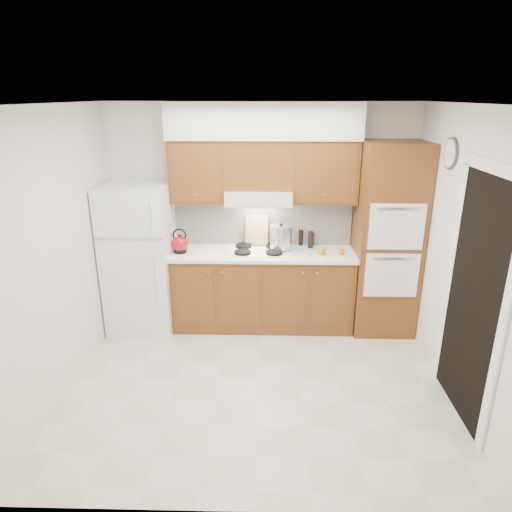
{
  "coord_description": "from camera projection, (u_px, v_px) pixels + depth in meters",
  "views": [
    {
      "loc": [
        0.07,
        -3.83,
        2.67
      ],
      "look_at": [
        -0.04,
        0.45,
        1.15
      ],
      "focal_mm": 32.0,
      "sensor_mm": 36.0,
      "label": 1
    }
  ],
  "objects": [
    {
      "name": "fridge",
      "position": [
        140.0,
        259.0,
        5.32
      ],
      "size": [
        0.75,
        0.72,
        1.72
      ],
      "primitive_type": "cube",
      "color": "white",
      "rests_on": "floor"
    },
    {
      "name": "soffit",
      "position": [
        264.0,
        121.0,
        4.94
      ],
      "size": [
        2.13,
        0.36,
        0.4
      ],
      "primitive_type": "cube",
      "color": "silver",
      "rests_on": "wall_back"
    },
    {
      "name": "base_cabinets",
      "position": [
        263.0,
        290.0,
        5.48
      ],
      "size": [
        2.11,
        0.6,
        0.9
      ],
      "primitive_type": "cube",
      "color": "brown",
      "rests_on": "floor"
    },
    {
      "name": "oven_cabinet",
      "position": [
        387.0,
        240.0,
        5.21
      ],
      "size": [
        0.7,
        0.65,
        2.2
      ],
      "primitive_type": "cube",
      "color": "brown",
      "rests_on": "floor"
    },
    {
      "name": "condiment_c",
      "position": [
        312.0,
        239.0,
        5.51
      ],
      "size": [
        0.06,
        0.06,
        0.15
      ],
      "primitive_type": "cylinder",
      "rotation": [
        0.0,
        0.0,
        0.21
      ],
      "color": "black",
      "rests_on": "countertop"
    },
    {
      "name": "upper_cab_over_hood",
      "position": [
        259.0,
        165.0,
        5.11
      ],
      "size": [
        0.75,
        0.33,
        0.55
      ],
      "primitive_type": "cube",
      "color": "brown",
      "rests_on": "range_hood"
    },
    {
      "name": "countertop",
      "position": [
        263.0,
        253.0,
        5.31
      ],
      "size": [
        2.13,
        0.62,
        0.04
      ],
      "primitive_type": "cube",
      "color": "white",
      "rests_on": "base_cabinets"
    },
    {
      "name": "wall_right",
      "position": [
        462.0,
        259.0,
        4.02
      ],
      "size": [
        0.02,
        3.0,
        2.6
      ],
      "primitive_type": "cube",
      "color": "silver",
      "rests_on": "floor"
    },
    {
      "name": "cutting_board",
      "position": [
        257.0,
        230.0,
        5.45
      ],
      "size": [
        0.28,
        0.13,
        0.36
      ],
      "primitive_type": "cube",
      "rotation": [
        -0.21,
        0.0,
        -0.14
      ],
      "color": "tan",
      "rests_on": "countertop"
    },
    {
      "name": "floor",
      "position": [
        259.0,
        381.0,
        4.5
      ],
      "size": [
        3.6,
        3.6,
        0.0
      ],
      "primitive_type": "plane",
      "color": "beige",
      "rests_on": "ground"
    },
    {
      "name": "orange_far",
      "position": [
        322.0,
        251.0,
        5.2
      ],
      "size": [
        0.1,
        0.1,
        0.09
      ],
      "primitive_type": "sphere",
      "rotation": [
        0.0,
        0.0,
        0.19
      ],
      "color": "orange",
      "rests_on": "countertop"
    },
    {
      "name": "kettle",
      "position": [
        180.0,
        244.0,
        5.25
      ],
      "size": [
        0.2,
        0.2,
        0.19
      ],
      "primitive_type": "sphere",
      "rotation": [
        0.0,
        0.0,
        0.08
      ],
      "color": "#9B0B12",
      "rests_on": "countertop"
    },
    {
      "name": "wall_left",
      "position": [
        59.0,
        255.0,
        4.11
      ],
      "size": [
        0.02,
        3.0,
        2.6
      ],
      "primitive_type": "cube",
      "color": "silver",
      "rests_on": "floor"
    },
    {
      "name": "range_hood",
      "position": [
        259.0,
        197.0,
        5.17
      ],
      "size": [
        0.75,
        0.45,
        0.15
      ],
      "primitive_type": "cube",
      "color": "silver",
      "rests_on": "wall_back"
    },
    {
      "name": "cooktop",
      "position": [
        259.0,
        251.0,
        5.32
      ],
      "size": [
        0.74,
        0.5,
        0.01
      ],
      "primitive_type": "cube",
      "color": "white",
      "rests_on": "countertop"
    },
    {
      "name": "condiment_b",
      "position": [
        311.0,
        240.0,
        5.41
      ],
      "size": [
        0.06,
        0.06,
        0.2
      ],
      "primitive_type": "cylinder",
      "rotation": [
        0.0,
        0.0,
        -0.01
      ],
      "color": "black",
      "rests_on": "countertop"
    },
    {
      "name": "orange_near",
      "position": [
        341.0,
        251.0,
        5.21
      ],
      "size": [
        0.08,
        0.08,
        0.08
      ],
      "primitive_type": "sphere",
      "rotation": [
        0.0,
        0.0,
        0.05
      ],
      "color": "orange",
      "rests_on": "countertop"
    },
    {
      "name": "backsplash",
      "position": [
        263.0,
        222.0,
        5.49
      ],
      "size": [
        2.11,
        0.03,
        0.56
      ],
      "primitive_type": "cube",
      "color": "white",
      "rests_on": "countertop"
    },
    {
      "name": "upper_cab_left",
      "position": [
        198.0,
        171.0,
        5.16
      ],
      "size": [
        0.63,
        0.33,
        0.7
      ],
      "primitive_type": "cube",
      "color": "brown",
      "rests_on": "wall_back"
    },
    {
      "name": "ceiling",
      "position": [
        259.0,
        104.0,
        3.63
      ],
      "size": [
        3.6,
        3.6,
        0.0
      ],
      "primitive_type": "plane",
      "color": "white",
      "rests_on": "wall_back"
    },
    {
      "name": "upper_cab_right",
      "position": [
        325.0,
        172.0,
        5.12
      ],
      "size": [
        0.73,
        0.33,
        0.7
      ],
      "primitive_type": "cube",
      "color": "brown",
      "rests_on": "wall_back"
    },
    {
      "name": "stock_pot",
      "position": [
        281.0,
        237.0,
        5.31
      ],
      "size": [
        0.33,
        0.33,
        0.26
      ],
      "primitive_type": "cylinder",
      "rotation": [
        0.0,
        0.0,
        0.4
      ],
      "color": "silver",
      "rests_on": "cooktop"
    },
    {
      "name": "condiment_a",
      "position": [
        301.0,
        238.0,
        5.51
      ],
      "size": [
        0.07,
        0.07,
        0.19
      ],
      "primitive_type": "cylinder",
      "rotation": [
        0.0,
        0.0,
        0.27
      ],
      "color": "black",
      "rests_on": "countertop"
    },
    {
      "name": "doorway",
      "position": [
        473.0,
        301.0,
        3.78
      ],
      "size": [
        0.02,
        0.9,
        2.1
      ],
      "primitive_type": "cube",
      "color": "black",
      "rests_on": "floor"
    },
    {
      "name": "wall_clock",
      "position": [
        451.0,
        153.0,
        4.26
      ],
      "size": [
        0.02,
        0.3,
        0.3
      ],
      "primitive_type": "cylinder",
      "rotation": [
        0.0,
        1.57,
        0.0
      ],
      "color": "#3F3833",
      "rests_on": "wall_right"
    },
    {
      "name": "wall_back",
      "position": [
        261.0,
        215.0,
        5.48
      ],
      "size": [
        3.6,
        0.02,
        2.6
      ],
      "primitive_type": "cube",
      "color": "silver",
      "rests_on": "floor"
    }
  ]
}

